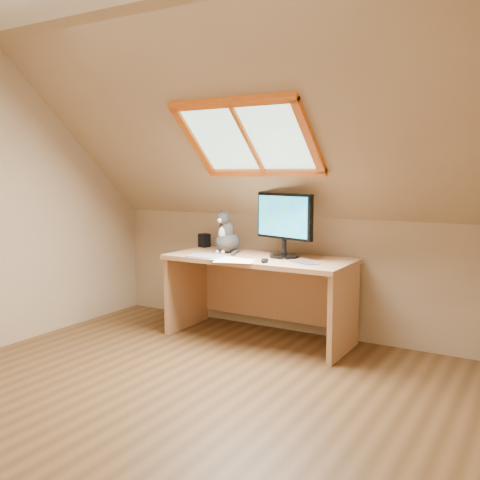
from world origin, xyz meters
The scene contains 10 objects.
ground centered at (0.00, 0.00, 0.00)m, with size 3.50×3.50×0.00m, color brown.
room_shell centered at (0.00, -0.09, 1.43)m, with size 3.52×3.52×2.41m.
desk centered at (-0.09, 1.45, 0.48)m, with size 1.52×0.67×0.69m.
monitor centered at (0.10, 1.45, 0.99)m, with size 0.55×0.24×0.52m.
cat centered at (-0.44, 1.45, 0.83)m, with size 0.24×0.28×0.38m.
desk_speaker centered at (-0.80, 1.63, 0.75)m, with size 0.08×0.08×0.12m, color black.
graphics_tablet centered at (-0.46, 1.16, 0.70)m, with size 0.28×0.20×0.01m, color #B2B2B7.
mouse centered at (0.08, 1.14, 0.71)m, with size 0.06×0.10×0.03m, color black.
papers centered at (-0.09, 1.12, 0.70)m, with size 0.33×0.27×0.00m.
cables centered at (0.25, 1.26, 0.70)m, with size 0.51×0.26×0.01m.
Camera 1 is at (1.96, -2.40, 1.37)m, focal length 40.00 mm.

